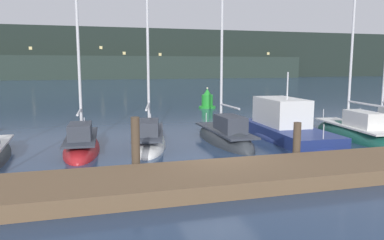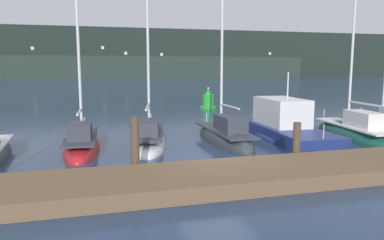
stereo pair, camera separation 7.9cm
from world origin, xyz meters
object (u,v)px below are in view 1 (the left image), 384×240
sailboat_berth_4 (82,147)px  sailboat_berth_6 (225,139)px  motorboat_berth_7 (286,132)px  sailboat_berth_8 (353,135)px  sailboat_berth_5 (149,142)px  channel_buoy (207,101)px

sailboat_berth_4 → sailboat_berth_6: sailboat_berth_6 is taller
motorboat_berth_7 → sailboat_berth_4: bearing=-179.0°
motorboat_berth_7 → sailboat_berth_8: 3.39m
sailboat_berth_5 → motorboat_berth_7: sailboat_berth_5 is taller
sailboat_berth_8 → sailboat_berth_4: bearing=176.7°
sailboat_berth_4 → motorboat_berth_7: 9.77m
sailboat_berth_5 → sailboat_berth_8: sailboat_berth_8 is taller
sailboat_berth_5 → channel_buoy: bearing=62.1°
sailboat_berth_4 → channel_buoy: (10.14, 13.95, 0.50)m
sailboat_berth_6 → channel_buoy: sailboat_berth_6 is taller
sailboat_berth_4 → sailboat_berth_5: bearing=6.8°
sailboat_berth_5 → channel_buoy: 15.40m
sailboat_berth_4 → motorboat_berth_7: size_ratio=1.02×
sailboat_berth_5 → sailboat_berth_6: sailboat_berth_6 is taller
sailboat_berth_5 → sailboat_berth_4: bearing=-173.2°
sailboat_berth_6 → sailboat_berth_8: bearing=-7.2°
sailboat_berth_4 → sailboat_berth_8: size_ratio=0.91×
sailboat_berth_8 → channel_buoy: (-2.89, 14.69, 0.50)m
motorboat_berth_7 → sailboat_berth_5: bearing=178.5°
sailboat_berth_6 → sailboat_berth_8: (6.53, -0.83, 0.02)m
sailboat_berth_6 → motorboat_berth_7: bearing=1.6°
sailboat_berth_4 → sailboat_berth_5: (2.93, 0.35, 0.00)m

